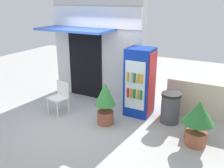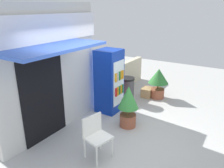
% 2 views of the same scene
% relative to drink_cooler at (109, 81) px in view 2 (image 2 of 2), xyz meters
% --- Properties ---
extents(ground, '(16.00, 16.00, 0.00)m').
position_rel_drink_cooler_xyz_m(ground, '(-1.26, -0.99, -0.90)').
color(ground, '#B2B2AD').
extents(storefront_building, '(2.93, 1.31, 3.00)m').
position_rel_drink_cooler_xyz_m(storefront_building, '(-1.65, 0.58, 0.66)').
color(storefront_building, silver).
rests_on(storefront_building, ground).
extents(drink_cooler, '(0.68, 0.68, 1.80)m').
position_rel_drink_cooler_xyz_m(drink_cooler, '(0.00, 0.00, 0.00)').
color(drink_cooler, '#0C2D9E').
rests_on(drink_cooler, ground).
extents(plastic_chair, '(0.56, 0.52, 0.87)m').
position_rel_drink_cooler_xyz_m(plastic_chair, '(-1.91, -0.92, -0.39)').
color(plastic_chair, white).
rests_on(plastic_chair, ground).
extents(potted_plant_near_shop, '(0.51, 0.51, 1.08)m').
position_rel_drink_cooler_xyz_m(potted_plant_near_shop, '(-0.53, -0.90, -0.27)').
color(potted_plant_near_shop, '#995138').
rests_on(potted_plant_near_shop, ground).
extents(potted_plant_curbside, '(0.66, 0.66, 1.00)m').
position_rel_drink_cooler_xyz_m(potted_plant_curbside, '(1.64, -0.84, -0.28)').
color(potted_plant_curbside, '#995138').
rests_on(potted_plant_curbside, ground).
extents(trash_bin, '(0.49, 0.49, 0.78)m').
position_rel_drink_cooler_xyz_m(trash_bin, '(0.87, -0.09, -0.51)').
color(trash_bin, '#47474C').
rests_on(trash_bin, ground).
extents(stone_boundary_wall, '(2.61, 0.21, 0.95)m').
position_rel_drink_cooler_xyz_m(stone_boundary_wall, '(1.90, 0.61, -0.43)').
color(stone_boundary_wall, beige).
rests_on(stone_boundary_wall, ground).
extents(cardboard_box, '(0.46, 0.37, 0.30)m').
position_rel_drink_cooler_xyz_m(cardboard_box, '(1.56, -0.51, -0.75)').
color(cardboard_box, tan).
rests_on(cardboard_box, ground).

